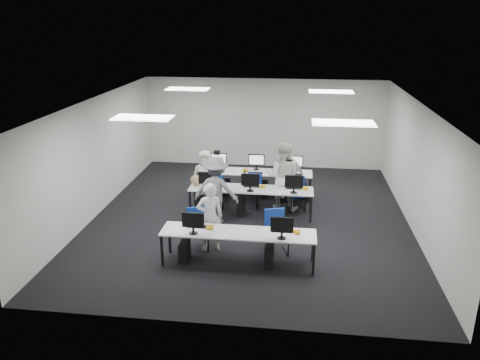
# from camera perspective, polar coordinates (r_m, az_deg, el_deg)

# --- Properties ---
(room) EXTENTS (9.00, 9.02, 3.00)m
(room) POSITION_cam_1_polar(r_m,az_deg,el_deg) (11.63, 1.27, 2.18)
(room) COLOR black
(room) RESTS_ON ground
(ceiling_panels) EXTENTS (5.20, 4.60, 0.02)m
(ceiling_panels) POSITION_cam_1_polar(r_m,az_deg,el_deg) (11.28, 1.32, 9.41)
(ceiling_panels) COLOR white
(ceiling_panels) RESTS_ON room
(desk_front) EXTENTS (3.20, 0.70, 0.73)m
(desk_front) POSITION_cam_1_polar(r_m,az_deg,el_deg) (9.70, -0.23, -6.62)
(desk_front) COLOR silver
(desk_front) RESTS_ON ground
(desk_mid) EXTENTS (3.20, 0.70, 0.73)m
(desk_mid) POSITION_cam_1_polar(r_m,az_deg,el_deg) (12.08, 1.33, -1.26)
(desk_mid) COLOR silver
(desk_mid) RESTS_ON ground
(desk_back) EXTENTS (3.20, 0.70, 0.73)m
(desk_back) POSITION_cam_1_polar(r_m,az_deg,el_deg) (13.39, 1.94, 0.83)
(desk_back) COLOR silver
(desk_back) RESTS_ON ground
(equipment_front) EXTENTS (2.51, 0.41, 1.19)m
(equipment_front) POSITION_cam_1_polar(r_m,az_deg,el_deg) (9.86, -1.35, -8.29)
(equipment_front) COLOR #0D24B5
(equipment_front) RESTS_ON desk_front
(equipment_mid) EXTENTS (2.91, 0.41, 1.19)m
(equipment_mid) POSITION_cam_1_polar(r_m,az_deg,el_deg) (12.20, 0.42, -2.67)
(equipment_mid) COLOR white
(equipment_mid) RESTS_ON desk_mid
(equipment_back) EXTENTS (2.91, 0.41, 1.19)m
(equipment_back) POSITION_cam_1_polar(r_m,az_deg,el_deg) (13.50, 2.74, -0.47)
(equipment_back) COLOR white
(equipment_back) RESTS_ON desk_back
(chair_0) EXTENTS (0.58, 0.60, 0.92)m
(chair_0) POSITION_cam_1_polar(r_m,az_deg,el_deg) (10.55, -5.17, -6.84)
(chair_0) COLOR navy
(chair_0) RESTS_ON ground
(chair_1) EXTENTS (0.60, 0.63, 0.96)m
(chair_1) POSITION_cam_1_polar(r_m,az_deg,el_deg) (10.36, 4.41, -7.25)
(chair_1) COLOR navy
(chair_1) RESTS_ON ground
(chair_2) EXTENTS (0.47, 0.50, 0.84)m
(chair_2) POSITION_cam_1_polar(r_m,az_deg,el_deg) (12.78, -2.94, -2.09)
(chair_2) COLOR navy
(chair_2) RESTS_ON ground
(chair_3) EXTENTS (0.50, 0.53, 0.87)m
(chair_3) POSITION_cam_1_polar(r_m,az_deg,el_deg) (12.82, 1.57, -1.97)
(chair_3) COLOR navy
(chair_3) RESTS_ON ground
(chair_4) EXTENTS (0.54, 0.57, 0.87)m
(chair_4) POSITION_cam_1_polar(r_m,az_deg,el_deg) (12.60, 6.84, -2.48)
(chair_4) COLOR navy
(chair_4) RESTS_ON ground
(chair_5) EXTENTS (0.63, 0.65, 0.97)m
(chair_5) POSITION_cam_1_polar(r_m,az_deg,el_deg) (13.13, -3.05, -1.30)
(chair_5) COLOR navy
(chair_5) RESTS_ON ground
(chair_6) EXTENTS (0.51, 0.54, 0.85)m
(chair_6) POSITION_cam_1_polar(r_m,az_deg,el_deg) (13.13, 1.04, -1.47)
(chair_6) COLOR navy
(chair_6) RESTS_ON ground
(chair_7) EXTENTS (0.55, 0.58, 0.89)m
(chair_7) POSITION_cam_1_polar(r_m,az_deg,el_deg) (12.99, 7.17, -1.79)
(chair_7) COLOR navy
(chair_7) RESTS_ON ground
(handbag) EXTENTS (0.36, 0.27, 0.27)m
(handbag) POSITION_cam_1_polar(r_m,az_deg,el_deg) (12.31, -5.35, -0.02)
(handbag) COLOR tan
(handbag) RESTS_ON desk_mid
(student_0) EXTENTS (0.66, 0.54, 1.58)m
(student_0) POSITION_cam_1_polar(r_m,az_deg,el_deg) (10.25, -3.69, -4.54)
(student_0) COLOR beige
(student_0) RESTS_ON ground
(student_1) EXTENTS (1.00, 0.84, 1.85)m
(student_1) POSITION_cam_1_polar(r_m,az_deg,el_deg) (12.45, 5.23, 0.48)
(student_1) COLOR beige
(student_1) RESTS_ON ground
(student_2) EXTENTS (0.76, 0.53, 1.48)m
(student_2) POSITION_cam_1_polar(r_m,az_deg,el_deg) (12.96, -4.24, 0.42)
(student_2) COLOR beige
(student_2) RESTS_ON ground
(student_3) EXTENTS (1.01, 0.54, 1.65)m
(student_3) POSITION_cam_1_polar(r_m,az_deg,el_deg) (12.77, 5.74, 0.49)
(student_3) COLOR beige
(student_3) RESTS_ON ground
(photographer) EXTENTS (1.15, 0.71, 1.73)m
(photographer) POSITION_cam_1_polar(r_m,az_deg,el_deg) (11.56, -2.96, -1.27)
(photographer) COLOR slate
(photographer) RESTS_ON ground
(dslr_camera) EXTENTS (0.15, 0.19, 0.10)m
(dslr_camera) POSITION_cam_1_polar(r_m,az_deg,el_deg) (11.44, -2.82, 3.36)
(dslr_camera) COLOR black
(dslr_camera) RESTS_ON photographer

